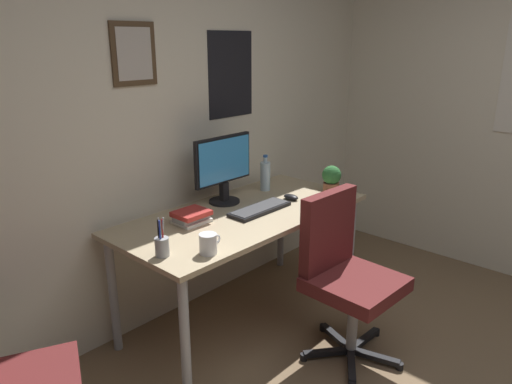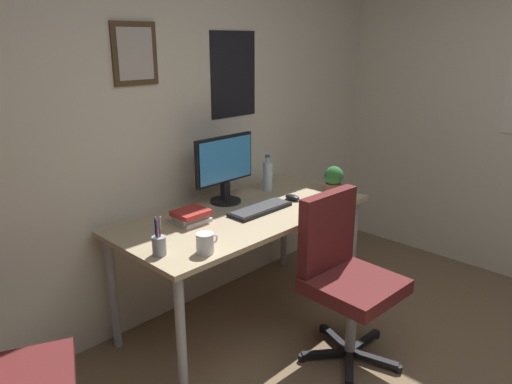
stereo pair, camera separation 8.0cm
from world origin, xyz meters
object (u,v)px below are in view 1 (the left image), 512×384
(keyboard, at_px, (260,209))
(coffee_mug_near, at_px, (208,244))
(side_chair, at_px, (2,382))
(book_stack_left, at_px, (192,217))
(computer_mouse, at_px, (291,197))
(pen_cup, at_px, (162,246))
(water_bottle, at_px, (265,176))
(office_chair, at_px, (344,269))
(monitor, at_px, (223,167))
(potted_plant, at_px, (331,179))

(keyboard, bearing_deg, coffee_mug_near, -160.42)
(side_chair, distance_m, book_stack_left, 1.24)
(side_chair, bearing_deg, computer_mouse, 3.36)
(pen_cup, distance_m, book_stack_left, 0.45)
(water_bottle, distance_m, pen_cup, 1.20)
(keyboard, height_order, water_bottle, water_bottle)
(side_chair, xyz_separation_m, computer_mouse, (1.90, 0.11, 0.25))
(office_chair, distance_m, monitor, 0.99)
(keyboard, bearing_deg, water_bottle, 37.07)
(coffee_mug_near, height_order, pen_cup, pen_cup)
(office_chair, xyz_separation_m, book_stack_left, (-0.46, 0.75, 0.25))
(office_chair, xyz_separation_m, computer_mouse, (0.25, 0.59, 0.23))
(water_bottle, height_order, potted_plant, water_bottle)
(pen_cup, bearing_deg, book_stack_left, 31.24)
(keyboard, xyz_separation_m, book_stack_left, (-0.42, 0.15, 0.03))
(water_bottle, height_order, book_stack_left, water_bottle)
(side_chair, height_order, water_bottle, water_bottle)
(coffee_mug_near, bearing_deg, potted_plant, 4.78)
(side_chair, distance_m, water_bottle, 2.01)
(monitor, height_order, computer_mouse, monitor)
(book_stack_left, bearing_deg, coffee_mug_near, -119.03)
(monitor, xyz_separation_m, computer_mouse, (0.33, -0.29, -0.22))
(keyboard, distance_m, book_stack_left, 0.45)
(side_chair, height_order, pen_cup, pen_cup)
(monitor, xyz_separation_m, pen_cup, (-0.77, -0.36, -0.19))
(side_chair, bearing_deg, potted_plant, -0.08)
(monitor, relative_size, pen_cup, 2.30)
(pen_cup, bearing_deg, office_chair, -31.26)
(water_bottle, bearing_deg, potted_plant, -56.84)
(book_stack_left, bearing_deg, side_chair, -167.14)
(computer_mouse, height_order, potted_plant, potted_plant)
(potted_plant, bearing_deg, pen_cup, 178.29)
(coffee_mug_near, distance_m, pen_cup, 0.23)
(side_chair, distance_m, keyboard, 1.63)
(potted_plant, height_order, pen_cup, pen_cup)
(book_stack_left, bearing_deg, keyboard, -19.95)
(office_chair, height_order, monitor, monitor)
(side_chair, xyz_separation_m, keyboard, (1.60, 0.12, 0.25))
(computer_mouse, bearing_deg, pen_cup, -176.20)
(side_chair, relative_size, keyboard, 2.03)
(computer_mouse, xyz_separation_m, book_stack_left, (-0.72, 0.16, 0.02))
(office_chair, relative_size, monitor, 2.07)
(office_chair, bearing_deg, water_bottle, 70.66)
(side_chair, height_order, computer_mouse, side_chair)
(office_chair, height_order, book_stack_left, office_chair)
(potted_plant, bearing_deg, computer_mouse, 158.72)
(computer_mouse, relative_size, water_bottle, 0.44)
(computer_mouse, distance_m, coffee_mug_near, 0.95)
(office_chair, height_order, pen_cup, office_chair)
(computer_mouse, xyz_separation_m, pen_cup, (-1.10, -0.07, 0.04))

